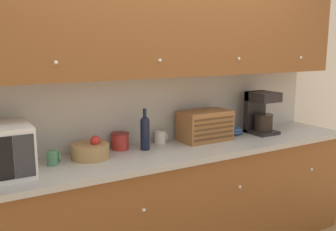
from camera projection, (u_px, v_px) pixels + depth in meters
wall_back at (154, 98)px, 3.14m from camera, size 5.75×0.06×2.60m
counter_unit at (174, 205)px, 3.01m from camera, size 3.37×0.63×0.94m
backsplash_panel at (156, 108)px, 3.12m from camera, size 3.35×0.01×0.56m
upper_cabinets at (184, 30)px, 2.94m from camera, size 3.35×0.37×0.72m
mug at (53, 158)px, 2.53m from camera, size 0.09×0.08×0.10m
fruit_basket at (90, 150)px, 2.68m from camera, size 0.27×0.27×0.17m
storage_canister at (120, 141)px, 2.91m from camera, size 0.14×0.14×0.13m
wine_bottle at (145, 131)px, 2.88m from camera, size 0.07×0.07×0.32m
mug_blue_second at (160, 137)px, 3.10m from camera, size 0.11×0.09×0.10m
bread_box at (205, 126)px, 3.18m from camera, size 0.43×0.26×0.26m
bowl_stack_on_counter at (233, 130)px, 3.42m from camera, size 0.17×0.17×0.07m
coffee_maker at (260, 112)px, 3.44m from camera, size 0.22×0.26×0.38m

